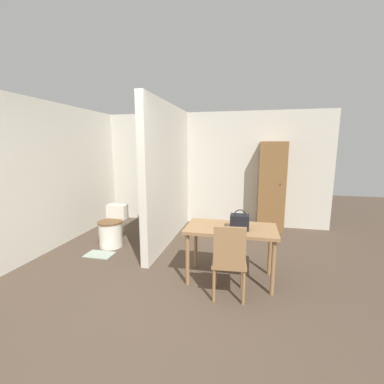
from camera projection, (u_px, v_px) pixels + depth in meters
The scene contains 10 objects.
ground_plane at pixel (135, 329), 2.51m from camera, with size 16.00×16.00×0.00m, color #4C3D30.
wall_back at pixel (203, 169), 5.87m from camera, with size 5.47×0.12×2.50m.
wall_left at pixel (57, 175), 4.54m from camera, with size 0.12×4.67×2.50m.
partition_wall at pixel (169, 174), 4.72m from camera, with size 0.12×2.46×2.50m.
dining_table at pixel (231, 234), 3.33m from camera, with size 1.16×0.63×0.73m.
wooden_chair at pixel (229, 259), 2.93m from camera, with size 0.42×0.42×0.91m.
toilet at pixel (112, 230), 4.57m from camera, with size 0.42×0.57×0.70m.
handbag at pixel (240, 222), 3.23m from camera, with size 0.23×0.17×0.26m.
wooden_cabinet at pixel (271, 187), 5.33m from camera, with size 0.53×0.44×1.85m.
bath_mat at pixel (99, 255), 4.22m from camera, with size 0.45×0.29×0.01m.
Camera 1 is at (1.03, -2.05, 1.76)m, focal length 24.00 mm.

